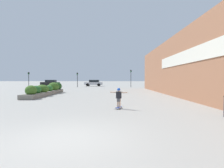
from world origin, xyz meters
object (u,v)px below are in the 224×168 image
at_px(traffic_light_right, 132,76).
at_px(car_center_left, 168,83).
at_px(car_center_right, 94,83).
at_px(traffic_light_left, 78,77).
at_px(traffic_light_far_left, 30,77).
at_px(car_leftmost, 51,83).
at_px(skateboarder, 119,96).
at_px(skateboard, 119,108).

bearing_deg(traffic_light_right, car_center_left, 28.25).
bearing_deg(car_center_right, traffic_light_left, 151.80).
height_order(traffic_light_right, traffic_light_far_left, traffic_light_right).
relative_size(car_leftmost, car_center_left, 1.07).
height_order(skateboarder, car_leftmost, car_leftmost).
distance_m(skateboarder, car_leftmost, 35.31).
bearing_deg(car_leftmost, car_center_right, -80.29).
xyz_separation_m(car_center_right, traffic_light_far_left, (-13.39, -6.15, 1.41)).
bearing_deg(skateboarder, traffic_light_far_left, 145.94).
xyz_separation_m(car_center_right, traffic_light_left, (-3.00, -5.59, 1.35)).
relative_size(skateboard, traffic_light_right, 0.20).
xyz_separation_m(car_leftmost, traffic_light_right, (19.00, -3.88, 1.71)).
bearing_deg(car_center_right, car_leftmost, 99.71).
relative_size(car_center_left, traffic_light_far_left, 1.21).
relative_size(car_leftmost, traffic_light_far_left, 1.29).
xyz_separation_m(skateboarder, traffic_light_left, (-7.99, 28.02, 1.41)).
xyz_separation_m(car_center_left, traffic_light_right, (-9.43, -5.07, 1.71)).
relative_size(car_center_right, traffic_light_far_left, 1.37).
bearing_deg(traffic_light_right, car_center_right, 147.18).
distance_m(traffic_light_right, traffic_light_far_left, 22.13).
relative_size(skateboard, skateboarder, 0.66).
distance_m(skateboard, traffic_light_far_left, 33.11).
distance_m(skateboard, car_leftmost, 35.32).
bearing_deg(traffic_light_right, traffic_light_far_left, -178.67).
distance_m(skateboarder, traffic_light_left, 29.17).
bearing_deg(skateboarder, car_center_left, 90.41).
height_order(skateboarder, traffic_light_right, traffic_light_right).
bearing_deg(skateboarder, traffic_light_right, 104.53).
bearing_deg(skateboarder, car_leftmost, 137.75).
bearing_deg(traffic_light_far_left, car_center_right, 24.66).
bearing_deg(traffic_light_far_left, skateboarder, -56.21).
bearing_deg(skateboarder, skateboard, 112.15).
relative_size(car_center_right, traffic_light_right, 1.18).
relative_size(skateboarder, car_leftmost, 0.27).
bearing_deg(skateboard, car_center_left, 90.41).
relative_size(car_center_left, car_center_right, 0.88).
height_order(traffic_light_left, traffic_light_far_left, traffic_light_far_left).
bearing_deg(car_center_left, traffic_light_left, 103.35).
bearing_deg(skateboard, skateboarder, -67.85).
distance_m(skateboard, traffic_light_right, 28.33).
distance_m(car_leftmost, car_center_right, 10.42).
xyz_separation_m(traffic_light_left, traffic_light_far_left, (-10.39, -0.56, 0.05)).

